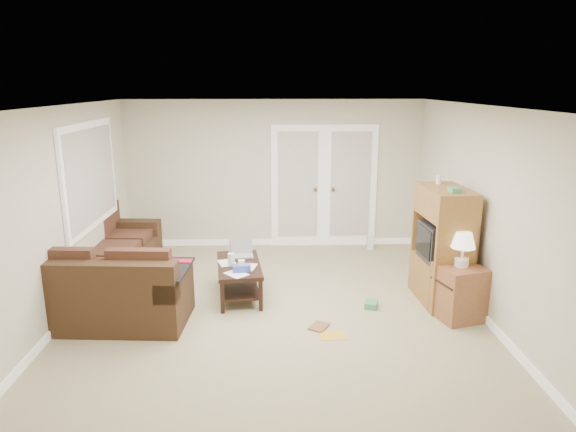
{
  "coord_description": "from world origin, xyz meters",
  "views": [
    {
      "loc": [
        0.0,
        -5.87,
        2.74
      ],
      "look_at": [
        0.17,
        0.49,
        1.1
      ],
      "focal_mm": 32.0,
      "sensor_mm": 36.0,
      "label": 1
    }
  ],
  "objects_px": {
    "coffee_table": "(239,278)",
    "tv_armoire": "(442,245)",
    "side_cabinet": "(459,288)",
    "sectional_sofa": "(107,275)"
  },
  "relations": [
    {
      "from": "coffee_table",
      "to": "tv_armoire",
      "type": "relative_size",
      "value": 0.72
    },
    {
      "from": "tv_armoire",
      "to": "side_cabinet",
      "type": "bearing_deg",
      "value": -85.29
    },
    {
      "from": "sectional_sofa",
      "to": "coffee_table",
      "type": "distance_m",
      "value": 1.72
    },
    {
      "from": "side_cabinet",
      "to": "sectional_sofa",
      "type": "bearing_deg",
      "value": 155.19
    },
    {
      "from": "sectional_sofa",
      "to": "side_cabinet",
      "type": "height_order",
      "value": "side_cabinet"
    },
    {
      "from": "coffee_table",
      "to": "side_cabinet",
      "type": "distance_m",
      "value": 2.78
    },
    {
      "from": "sectional_sofa",
      "to": "tv_armoire",
      "type": "relative_size",
      "value": 1.81
    },
    {
      "from": "coffee_table",
      "to": "side_cabinet",
      "type": "height_order",
      "value": "side_cabinet"
    },
    {
      "from": "sectional_sofa",
      "to": "side_cabinet",
      "type": "bearing_deg",
      "value": -5.2
    },
    {
      "from": "sectional_sofa",
      "to": "side_cabinet",
      "type": "xyz_separation_m",
      "value": [
        4.38,
        -0.67,
        0.05
      ]
    }
  ]
}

